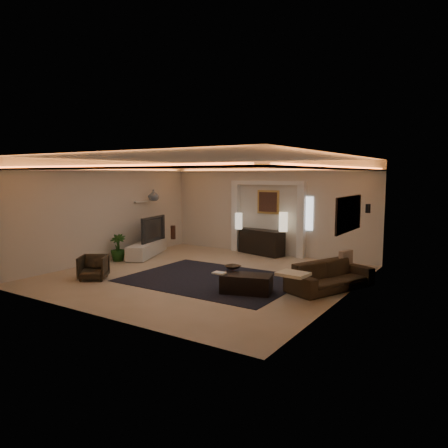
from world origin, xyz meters
The scene contains 33 objects.
floor centered at (0.00, 0.00, 0.00)m, with size 7.00×7.00×0.00m, color #C1A78C.
ceiling centered at (0.00, 0.00, 2.90)m, with size 7.00×7.00×0.00m, color white.
wall_back centered at (0.00, 3.50, 1.45)m, with size 7.00×7.00×0.00m, color beige.
wall_front centered at (0.00, -3.50, 1.45)m, with size 7.00×7.00×0.00m, color beige.
wall_left centered at (-3.50, 0.00, 1.45)m, with size 7.00×7.00×0.00m, color beige.
wall_right centered at (3.50, 0.00, 1.45)m, with size 7.00×7.00×0.00m, color beige.
cove_soffit centered at (0.00, 0.00, 2.62)m, with size 7.00×7.00×0.04m, color silver.
daylight_slit centered at (1.35, 3.48, 1.35)m, with size 0.25×0.03×1.00m, color white.
area_rug centered at (0.40, -0.20, 0.01)m, with size 4.00×3.00×0.01m, color black.
pilaster_left centered at (-1.15, 3.40, 1.10)m, with size 0.22×0.20×2.20m, color silver.
pilaster_right centered at (1.15, 3.40, 1.10)m, with size 0.22×0.20×2.20m, color silver.
alcove_header centered at (0.00, 3.40, 2.25)m, with size 2.52×0.20×0.12m, color silver.
painting_frame centered at (0.00, 3.47, 1.65)m, with size 0.74×0.04×0.74m, color tan.
painting_canvas centered at (0.00, 3.44, 1.65)m, with size 0.62×0.02×0.62m, color #4C2D1E.
art_panel_frame centered at (3.47, 0.30, 1.70)m, with size 0.04×1.64×0.74m, color black.
art_panel_gold centered at (3.44, 0.30, 1.70)m, with size 0.02×1.50×0.62m, color tan.
wall_sconce centered at (3.38, 2.20, 1.68)m, with size 0.12×0.12×0.22m, color black.
wall_niche centered at (-3.44, 1.40, 1.65)m, with size 0.10×0.55×0.04m, color silver.
console centered at (-0.11, 3.25, 0.40)m, with size 1.55×0.48×0.77m, color black.
lamp_left centered at (-0.80, 3.01, 1.09)m, with size 0.23×0.23×0.51m, color beige.
lamp_right centered at (0.63, 3.25, 1.09)m, with size 0.26×0.26×0.58m, color #FFEEC6.
media_ledge centered at (-2.98, 1.14, 0.23)m, with size 0.54×2.18×0.41m, color silver.
tv centered at (-3.04, 1.32, 0.84)m, with size 0.18×1.36×0.78m, color black.
figurine centered at (-2.72, 2.07, 0.64)m, with size 0.16×0.16×0.43m, color #381F16.
ginger_jar centered at (-3.15, 1.65, 1.85)m, with size 0.35×0.35×0.36m, color #4B5563.
plant centered at (-3.15, 0.10, 0.39)m, with size 0.44×0.44×0.78m, color #17380F.
sofa centered at (3.06, 0.47, 0.30)m, with size 0.81×2.06×0.60m, color #372012.
throw_blanket centered at (2.72, -0.78, 0.55)m, with size 0.58×0.48×0.06m, color white.
throw_pillow centered at (3.15, 1.27, 0.55)m, with size 0.12×0.40×0.40m, color #A08066.
coffee_table centered at (1.67, -0.79, 0.21)m, with size 1.05×0.57×0.39m, color black.
bowl centered at (1.14, -0.50, 0.45)m, with size 0.34×0.34×0.08m, color #2D2216.
magazine centered at (1.14, -1.04, 0.42)m, with size 0.27×0.20×0.03m, color white.
armchair centered at (-2.01, -1.76, 0.29)m, with size 0.63×0.64×0.59m, color black.
Camera 1 is at (6.01, -8.40, 2.51)m, focal length 33.87 mm.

